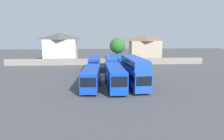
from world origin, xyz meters
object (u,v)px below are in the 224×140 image
object	(u,v)px
bus_4	(95,63)
house_terrace_centre	(145,48)
tree_left_of_lot	(117,46)
bus_3	(134,71)
house_terrace_left	(61,47)
bus_6	(122,63)
bus_2	(115,76)
bus_1	(91,77)
bus_5	(111,62)

from	to	relation	value
bus_4	house_terrace_centre	size ratio (longest dim) A/B	1.08
tree_left_of_lot	bus_3	bearing A→B (deg)	-89.74
house_terrace_left	tree_left_of_lot	distance (m)	18.46
bus_6	bus_2	bearing A→B (deg)	-11.68
bus_1	tree_left_of_lot	xyz separation A→B (m)	(6.97, 28.00, 3.32)
bus_1	bus_5	xyz separation A→B (m)	(4.23, 15.62, 0.14)
bus_5	bus_6	xyz separation A→B (m)	(2.55, -0.41, -0.01)
bus_6	house_terrace_centre	distance (m)	21.11
house_terrace_left	bus_6	bearing A→B (deg)	-47.40
bus_3	tree_left_of_lot	size ratio (longest dim) A/B	1.49
bus_3	house_terrace_left	world-z (taller)	house_terrace_left
bus_4	bus_6	size ratio (longest dim) A/B	0.98
bus_1	bus_3	bearing A→B (deg)	96.43
bus_1	house_terrace_left	size ratio (longest dim) A/B	1.02
bus_4	bus_6	world-z (taller)	bus_6
bus_2	bus_4	xyz separation A→B (m)	(-3.41, 15.45, -0.11)
bus_2	bus_5	size ratio (longest dim) A/B	1.01
house_terrace_left	bus_5	bearing A→B (deg)	-51.30
tree_left_of_lot	bus_4	bearing A→B (deg)	-117.44
bus_1	bus_4	world-z (taller)	bus_4
bus_2	bus_3	size ratio (longest dim) A/B	1.04
bus_4	house_terrace_left	size ratio (longest dim) A/B	1.05
bus_1	house_terrace_left	world-z (taller)	house_terrace_left
bus_3	bus_4	xyz separation A→B (m)	(-6.71, 14.92, -0.82)
bus_1	house_terrace_centre	bearing A→B (deg)	157.29
bus_2	house_terrace_centre	size ratio (longest dim) A/B	1.16
bus_1	bus_4	xyz separation A→B (m)	(0.38, 15.31, 0.03)
bus_6	house_terrace_left	distance (m)	25.62
bus_5	bus_2	bearing A→B (deg)	-1.03
bus_2	bus_6	size ratio (longest dim) A/B	1.05
tree_left_of_lot	bus_6	bearing A→B (deg)	-90.86
bus_1	bus_5	distance (m)	16.19
bus_5	tree_left_of_lot	distance (m)	13.07
bus_1	bus_3	size ratio (longest dim) A/B	0.95
tree_left_of_lot	bus_1	bearing A→B (deg)	-103.97
bus_2	bus_6	xyz separation A→B (m)	(2.98, 15.35, -0.02)
house_terrace_left	tree_left_of_lot	size ratio (longest dim) A/B	1.39
bus_2	bus_3	distance (m)	3.41
bus_2	bus_3	bearing A→B (deg)	97.64
bus_2	bus_3	world-z (taller)	bus_3
bus_6	tree_left_of_lot	size ratio (longest dim) A/B	1.48
bus_5	bus_1	bearing A→B (deg)	-14.59
bus_4	bus_5	bearing A→B (deg)	96.02
bus_2	bus_4	world-z (taller)	bus_2
bus_1	bus_6	distance (m)	16.66
bus_2	bus_4	size ratio (longest dim) A/B	1.07
bus_3	bus_2	bearing A→B (deg)	-84.86
bus_4	bus_6	bearing A→B (deg)	90.52
bus_3	bus_6	bearing A→B (deg)	177.27
bus_6	tree_left_of_lot	distance (m)	13.17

